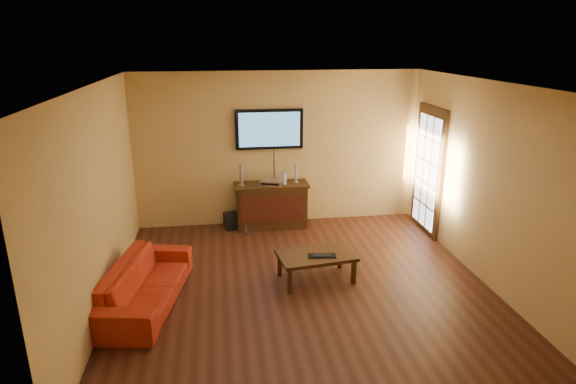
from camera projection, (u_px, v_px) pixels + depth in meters
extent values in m
plane|color=#34180E|center=(303.00, 287.00, 6.53)|extent=(5.00, 5.00, 0.00)
plane|color=tan|center=(278.00, 149.00, 8.47)|extent=(5.00, 0.00, 5.00)
plane|color=tan|center=(99.00, 201.00, 5.76)|extent=(0.00, 5.00, 5.00)
plane|color=tan|center=(486.00, 184.00, 6.46)|extent=(0.00, 5.00, 5.00)
plane|color=white|center=(305.00, 84.00, 5.70)|extent=(5.00, 5.00, 0.00)
cube|color=black|center=(428.00, 172.00, 8.15)|extent=(0.06, 1.02, 2.22)
cube|color=white|center=(426.00, 172.00, 8.15)|extent=(0.01, 0.79, 1.89)
cube|color=black|center=(271.00, 206.00, 8.51)|extent=(1.22, 0.46, 0.75)
cube|color=black|center=(273.00, 209.00, 8.28)|extent=(1.12, 0.02, 0.45)
cube|color=black|center=(271.00, 185.00, 8.39)|extent=(1.29, 0.49, 0.04)
cube|color=black|center=(269.00, 129.00, 8.29)|extent=(1.17, 0.07, 0.69)
cube|color=teal|center=(270.00, 130.00, 8.25)|extent=(1.06, 0.01, 0.59)
cube|color=black|center=(316.00, 255.00, 6.61)|extent=(1.11, 0.75, 0.05)
cube|color=black|center=(289.00, 281.00, 6.32)|extent=(0.06, 0.06, 0.34)
cube|color=black|center=(353.00, 272.00, 6.56)|extent=(0.06, 0.06, 0.34)
cube|color=black|center=(280.00, 265.00, 6.78)|extent=(0.06, 0.06, 0.34)
cube|color=black|center=(340.00, 257.00, 7.02)|extent=(0.06, 0.06, 0.34)
imported|color=#AC2913|center=(145.00, 277.00, 6.01)|extent=(0.90, 1.97, 0.74)
cylinder|color=silver|center=(242.00, 185.00, 8.27)|extent=(0.10, 0.10, 0.02)
cylinder|color=silver|center=(241.00, 175.00, 8.21)|extent=(0.06, 0.06, 0.36)
cylinder|color=silver|center=(296.00, 182.00, 8.47)|extent=(0.09, 0.09, 0.01)
cylinder|color=silver|center=(296.00, 173.00, 8.42)|extent=(0.05, 0.05, 0.32)
cube|color=silver|center=(272.00, 182.00, 8.32)|extent=(0.44, 0.37, 0.08)
cube|color=white|center=(284.00, 178.00, 8.36)|extent=(0.07, 0.15, 0.20)
cube|color=black|center=(232.00, 221.00, 8.50)|extent=(0.32, 0.32, 0.27)
cylinder|color=white|center=(246.00, 230.00, 8.21)|extent=(0.07, 0.07, 0.17)
sphere|color=white|center=(246.00, 226.00, 8.18)|extent=(0.03, 0.03, 0.03)
cube|color=black|center=(322.00, 256.00, 6.52)|extent=(0.39, 0.18, 0.02)
cube|color=black|center=(322.00, 255.00, 6.52)|extent=(0.25, 0.12, 0.01)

